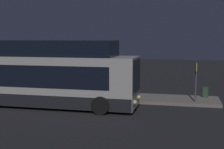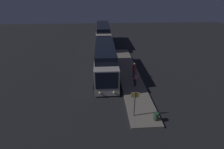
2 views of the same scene
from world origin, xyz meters
name	(u,v)px [view 1 (image 1 of 2)]	position (x,y,z in m)	size (l,w,h in m)	color
ground	(48,105)	(0.00, 0.00, 0.00)	(80.00, 80.00, 0.00)	#232326
platform	(66,95)	(0.00, 2.92, 0.10)	(20.00, 2.64, 0.19)	slate
bus_lead	(46,77)	(-0.04, -0.12, 1.72)	(10.64, 2.85, 3.84)	#B2ADA8
passenger_boarding	(115,82)	(3.37, 3.11, 1.07)	(0.62, 0.57, 1.63)	#2D2D33
passenger_waiting	(84,79)	(1.14, 3.35, 1.20)	(0.57, 0.57, 1.86)	#4C476B
suitcase	(90,88)	(1.44, 3.78, 0.50)	(0.35, 0.23, 0.84)	beige
sign_post	(196,77)	(8.50, 2.05, 1.68)	(0.10, 0.66, 2.35)	#4C4C51
trash_bin	(205,92)	(9.14, 3.77, 0.52)	(0.44, 0.44, 0.65)	#2D4C33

